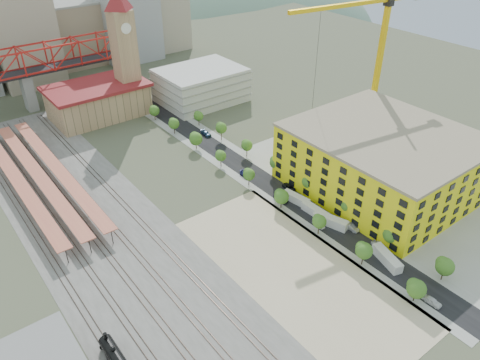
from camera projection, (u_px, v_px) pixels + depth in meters
ground at (232, 205)px, 137.33m from camera, size 400.00×400.00×0.00m
ballast_strip at (91, 222)px, 130.53m from camera, size 36.00×165.00×0.06m
dirt_lot at (295, 270)px, 114.25m from camera, size 28.00×67.00×0.06m
street_asphalt at (243, 167)px, 155.53m from camera, size 12.00×170.00×0.06m
sidewalk_west at (230, 172)px, 152.72m from camera, size 3.00×170.00×0.04m
sidewalk_east at (256, 162)px, 158.36m from camera, size 3.00×170.00×0.04m
construction_pad at (384, 183)px, 147.05m from camera, size 50.00×90.00×0.06m
rail_tracks at (85, 224)px, 129.54m from camera, size 26.56×160.00×0.18m
platform_canopies at (38, 174)px, 144.17m from camera, size 16.00×80.00×4.12m
station_hall at (98, 100)px, 185.88m from camera, size 38.00×24.00×13.10m
clock_tower at (123, 40)px, 179.31m from camera, size 12.00×12.00×52.00m
parking_garage at (201, 85)px, 198.72m from camera, size 34.00×26.00×14.00m
truss_bridge at (22, 65)px, 184.38m from camera, size 94.00×9.60×25.60m
construction_building at (383, 161)px, 140.45m from camera, size 44.60×50.60×18.80m
street_trees at (262, 180)px, 148.88m from camera, size 15.40×124.40×8.00m
skyline at (66, 23)px, 223.80m from camera, size 133.00×46.00×60.00m
distant_hills at (85, 116)px, 377.00m from camera, size 647.00×264.00×227.00m
tower_crane at (375, 42)px, 156.61m from camera, size 52.28×10.25×56.23m
site_trailer_a at (387, 258)px, 116.00m from camera, size 5.05×9.84×2.60m
site_trailer_b at (331, 221)px, 128.65m from camera, size 5.39×10.04×2.66m
site_trailer_c at (315, 211)px, 132.65m from camera, size 2.54×8.95×2.44m
site_trailer_d at (296, 199)px, 137.94m from camera, size 3.55×9.06×2.41m
car_0 at (432, 301)px, 104.89m from camera, size 2.06×4.50×1.50m
car_1 at (319, 224)px, 128.49m from camera, size 1.50×3.99×1.30m
car_2 at (281, 199)px, 138.82m from camera, size 2.42×4.89×1.33m
car_3 at (246, 175)px, 150.18m from camera, size 2.09×4.79×1.37m
car_4 at (379, 246)px, 120.92m from camera, size 1.96×4.51×1.51m
car_5 at (351, 227)px, 127.25m from camera, size 1.98×4.82×1.55m
car_6 at (289, 188)px, 143.90m from camera, size 2.84×5.14×1.36m
car_7 at (206, 134)px, 174.37m from camera, size 2.29×5.29×1.52m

